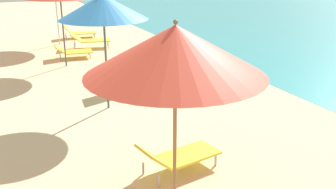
{
  "coord_description": "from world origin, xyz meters",
  "views": [
    {
      "loc": [
        -2.33,
        8.76,
        3.32
      ],
      "look_at": [
        0.64,
        15.31,
        0.81
      ],
      "focal_mm": 41.0,
      "sensor_mm": 36.0,
      "label": 1
    }
  ],
  "objects_px": {
    "lounger_fourth_shoreside": "(178,156)",
    "lounger_fifth_shoreside": "(125,81)",
    "lounger_farthest_shoreside": "(79,32)",
    "lounger_farthest_inland": "(90,40)",
    "lounger_sixth_shoreside": "(73,51)",
    "umbrella_fourth": "(175,51)",
    "umbrella_fifth": "(103,7)"
  },
  "relations": [
    {
      "from": "umbrella_fourth",
      "to": "lounger_fourth_shoreside",
      "type": "xyz_separation_m",
      "value": [
        0.55,
        1.02,
        -2.03
      ]
    },
    {
      "from": "lounger_fifth_shoreside",
      "to": "lounger_farthest_shoreside",
      "type": "relative_size",
      "value": 0.86
    },
    {
      "from": "umbrella_fifth",
      "to": "lounger_farthest_inland",
      "type": "xyz_separation_m",
      "value": [
        1.19,
        6.79,
        -2.03
      ]
    },
    {
      "from": "lounger_fourth_shoreside",
      "to": "umbrella_fourth",
      "type": "bearing_deg",
      "value": -128.08
    },
    {
      "from": "lounger_fourth_shoreside",
      "to": "umbrella_fifth",
      "type": "relative_size",
      "value": 0.55
    },
    {
      "from": "lounger_fifth_shoreside",
      "to": "lounger_farthest_shoreside",
      "type": "xyz_separation_m",
      "value": [
        0.52,
        8.2,
        -0.06
      ]
    },
    {
      "from": "umbrella_fourth",
      "to": "lounger_farthest_shoreside",
      "type": "distance_m",
      "value": 13.7
    },
    {
      "from": "lounger_fifth_shoreside",
      "to": "lounger_farthest_shoreside",
      "type": "distance_m",
      "value": 8.22
    },
    {
      "from": "umbrella_fourth",
      "to": "lounger_fifth_shoreside",
      "type": "xyz_separation_m",
      "value": [
        1.04,
        5.25,
        -1.99
      ]
    },
    {
      "from": "umbrella_fifth",
      "to": "lounger_sixth_shoreside",
      "type": "distance_m",
      "value": 5.77
    },
    {
      "from": "lounger_fourth_shoreside",
      "to": "lounger_fifth_shoreside",
      "type": "distance_m",
      "value": 4.26
    },
    {
      "from": "lounger_fourth_shoreside",
      "to": "lounger_farthest_shoreside",
      "type": "distance_m",
      "value": 12.48
    },
    {
      "from": "lounger_sixth_shoreside",
      "to": "lounger_farthest_inland",
      "type": "xyz_separation_m",
      "value": [
        0.94,
        1.43,
        0.08
      ]
    },
    {
      "from": "lounger_sixth_shoreside",
      "to": "lounger_farthest_inland",
      "type": "distance_m",
      "value": 1.71
    },
    {
      "from": "lounger_farthest_shoreside",
      "to": "lounger_farthest_inland",
      "type": "xyz_separation_m",
      "value": [
        -0.06,
        -2.34,
        0.07
      ]
    },
    {
      "from": "umbrella_fourth",
      "to": "lounger_fourth_shoreside",
      "type": "bearing_deg",
      "value": 61.8
    },
    {
      "from": "lounger_sixth_shoreside",
      "to": "lounger_fifth_shoreside",
      "type": "bearing_deg",
      "value": -76.74
    },
    {
      "from": "lounger_farthest_inland",
      "to": "umbrella_fifth",
      "type": "bearing_deg",
      "value": -86.56
    },
    {
      "from": "umbrella_fourth",
      "to": "lounger_fourth_shoreside",
      "type": "relative_size",
      "value": 1.81
    },
    {
      "from": "umbrella_fifth",
      "to": "lounger_farthest_shoreside",
      "type": "xyz_separation_m",
      "value": [
        1.25,
        9.13,
        -2.1
      ]
    },
    {
      "from": "lounger_farthest_inland",
      "to": "lounger_sixth_shoreside",
      "type": "bearing_deg",
      "value": -110.1
    },
    {
      "from": "lounger_fourth_shoreside",
      "to": "lounger_farthest_inland",
      "type": "bearing_deg",
      "value": 74.72
    },
    {
      "from": "lounger_fifth_shoreside",
      "to": "lounger_sixth_shoreside",
      "type": "bearing_deg",
      "value": 101.71
    },
    {
      "from": "lounger_fourth_shoreside",
      "to": "lounger_sixth_shoreside",
      "type": "bearing_deg",
      "value": 80.05
    },
    {
      "from": "umbrella_fourth",
      "to": "lounger_fourth_shoreside",
      "type": "distance_m",
      "value": 2.34
    },
    {
      "from": "lounger_fourth_shoreside",
      "to": "lounger_farthest_inland",
      "type": "xyz_separation_m",
      "value": [
        0.95,
        10.1,
        0.05
      ]
    },
    {
      "from": "lounger_fifth_shoreside",
      "to": "lounger_sixth_shoreside",
      "type": "relative_size",
      "value": 0.96
    },
    {
      "from": "lounger_fifth_shoreside",
      "to": "lounger_sixth_shoreside",
      "type": "distance_m",
      "value": 4.47
    },
    {
      "from": "lounger_sixth_shoreside",
      "to": "lounger_farthest_shoreside",
      "type": "relative_size",
      "value": 0.89
    },
    {
      "from": "lounger_fourth_shoreside",
      "to": "lounger_farthest_inland",
      "type": "relative_size",
      "value": 0.88
    },
    {
      "from": "umbrella_fifth",
      "to": "lounger_sixth_shoreside",
      "type": "height_order",
      "value": "umbrella_fifth"
    },
    {
      "from": "lounger_farthest_shoreside",
      "to": "lounger_fourth_shoreside",
      "type": "bearing_deg",
      "value": -87.35
    }
  ]
}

